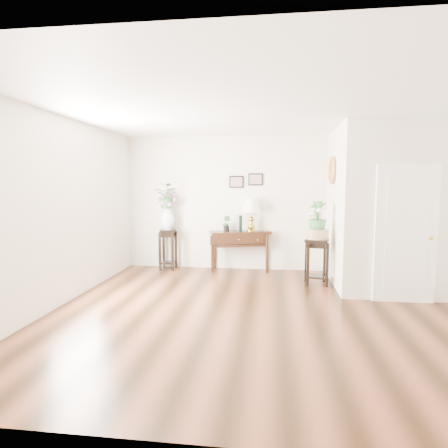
% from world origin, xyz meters
% --- Properties ---
extents(floor, '(6.00, 5.50, 0.02)m').
position_xyz_m(floor, '(0.00, 0.00, 0.00)').
color(floor, brown).
rests_on(floor, ground).
extents(ceiling, '(6.00, 5.50, 0.02)m').
position_xyz_m(ceiling, '(0.00, 0.00, 2.80)').
color(ceiling, white).
rests_on(ceiling, ground).
extents(wall_back, '(6.00, 0.02, 2.80)m').
position_xyz_m(wall_back, '(0.00, 2.75, 1.40)').
color(wall_back, white).
rests_on(wall_back, ground).
extents(wall_front, '(6.00, 0.02, 2.80)m').
position_xyz_m(wall_front, '(0.00, -2.75, 1.40)').
color(wall_front, white).
rests_on(wall_front, ground).
extents(wall_left, '(0.02, 5.50, 2.80)m').
position_xyz_m(wall_left, '(-3.00, 0.00, 1.40)').
color(wall_left, white).
rests_on(wall_left, ground).
extents(partition, '(1.80, 1.95, 2.80)m').
position_xyz_m(partition, '(2.10, 1.77, 1.40)').
color(partition, white).
rests_on(partition, floor).
extents(door, '(0.90, 0.05, 2.10)m').
position_xyz_m(door, '(2.10, 0.78, 1.05)').
color(door, white).
rests_on(door, floor).
extents(art_print_left, '(0.30, 0.02, 0.25)m').
position_xyz_m(art_print_left, '(-0.65, 2.73, 1.85)').
color(art_print_left, black).
rests_on(art_print_left, wall_back).
extents(art_print_right, '(0.30, 0.02, 0.25)m').
position_xyz_m(art_print_right, '(-0.25, 2.73, 1.90)').
color(art_print_right, black).
rests_on(art_print_right, wall_back).
extents(wall_ornament, '(0.07, 0.51, 0.51)m').
position_xyz_m(wall_ornament, '(1.16, 1.90, 2.05)').
color(wall_ornament, tan).
rests_on(wall_ornament, partition).
extents(console_table, '(1.31, 0.76, 0.83)m').
position_xyz_m(console_table, '(-0.55, 2.57, 0.42)').
color(console_table, '#3B1F13').
rests_on(console_table, floor).
extents(table_lamp, '(0.40, 0.40, 0.68)m').
position_xyz_m(table_lamp, '(-0.32, 2.57, 1.18)').
color(table_lamp, '#B88C24').
rests_on(table_lamp, console_table).
extents(green_vase, '(0.09, 0.09, 0.33)m').
position_xyz_m(green_vase, '(-0.55, 2.57, 1.00)').
color(green_vase, black).
rests_on(green_vase, console_table).
extents(potted_plant, '(0.20, 0.18, 0.31)m').
position_xyz_m(potted_plant, '(-0.84, 2.57, 0.99)').
color(potted_plant, '#3A763D').
rests_on(potted_plant, console_table).
extents(plant_stand_a, '(0.40, 0.40, 0.85)m').
position_xyz_m(plant_stand_a, '(-2.08, 2.50, 0.43)').
color(plant_stand_a, black).
rests_on(plant_stand_a, floor).
extents(porcelain_vase, '(0.32, 0.32, 0.50)m').
position_xyz_m(porcelain_vase, '(-2.08, 2.50, 1.08)').
color(porcelain_vase, white).
rests_on(porcelain_vase, plant_stand_a).
extents(lily_arrangement, '(0.59, 0.55, 0.53)m').
position_xyz_m(lily_arrangement, '(-2.08, 2.50, 1.52)').
color(lily_arrangement, '#3A763D').
rests_on(lily_arrangement, porcelain_vase).
extents(plant_stand_b, '(0.47, 0.47, 0.83)m').
position_xyz_m(plant_stand_b, '(0.90, 1.65, 0.41)').
color(plant_stand_b, black).
rests_on(plant_stand_b, floor).
extents(ceramic_bowl, '(0.51, 0.51, 0.17)m').
position_xyz_m(ceramic_bowl, '(0.90, 1.65, 0.91)').
color(ceramic_bowl, tan).
rests_on(ceramic_bowl, plant_stand_b).
extents(narcissus, '(0.36, 0.36, 0.56)m').
position_xyz_m(narcissus, '(0.90, 1.65, 1.23)').
color(narcissus, '#3A763D').
rests_on(narcissus, ceramic_bowl).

